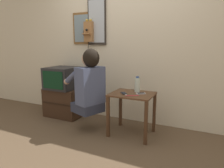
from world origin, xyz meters
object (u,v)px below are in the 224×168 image
object	(u,v)px
wall_mirror	(97,22)
cell_phone_spare	(141,93)
person	(89,82)
toothbrush	(131,95)
television	(62,78)
cell_phone_held	(124,93)
wall_phone_antique	(89,31)
framed_picture	(82,28)
water_bottle	(137,85)

from	to	relation	value
wall_mirror	cell_phone_spare	world-z (taller)	wall_mirror
person	wall_mirror	xyz separation A→B (m)	(-0.23, 0.65, 0.91)
toothbrush	cell_phone_spare	bearing A→B (deg)	-57.35
person	television	world-z (taller)	person
cell_phone_held	cell_phone_spare	bearing A→B (deg)	-17.13
television	cell_phone_spare	world-z (taller)	television
person	wall_phone_antique	distance (m)	1.04
framed_picture	cell_phone_held	world-z (taller)	framed_picture
wall_phone_antique	framed_picture	xyz separation A→B (m)	(-0.16, 0.04, 0.06)
person	wall_phone_antique	xyz separation A→B (m)	(-0.37, 0.61, 0.75)
television	wall_mirror	world-z (taller)	wall_mirror
wall_phone_antique	toothbrush	world-z (taller)	wall_phone_antique
wall_mirror	toothbrush	xyz separation A→B (m)	(0.86, -0.64, -1.04)
cell_phone_spare	toothbrush	distance (m)	0.19
person	wall_phone_antique	size ratio (longest dim) A/B	1.23
toothbrush	wall_phone_antique	bearing A→B (deg)	28.66
television	wall_mirror	distance (m)	1.14
person	cell_phone_held	size ratio (longest dim) A/B	6.88
cell_phone_held	cell_phone_spare	xyz separation A→B (m)	(0.22, 0.09, 0.00)
television	toothbrush	xyz separation A→B (m)	(1.40, -0.34, -0.09)
wall_mirror	water_bottle	distance (m)	1.34
television	cell_phone_held	bearing A→B (deg)	-11.42
cell_phone_held	water_bottle	bearing A→B (deg)	12.91
wall_mirror	framed_picture	bearing A→B (deg)	179.39
cell_phone_spare	cell_phone_held	bearing A→B (deg)	-105.50
cell_phone_held	wall_mirror	bearing A→B (deg)	103.96
television	toothbrush	distance (m)	1.44
framed_picture	cell_phone_held	size ratio (longest dim) A/B	4.01
television	wall_mirror	bearing A→B (deg)	29.66
television	wall_mirror	xyz separation A→B (m)	(0.53, 0.30, 0.95)
framed_picture	cell_phone_held	xyz separation A→B (m)	(1.02, -0.56, -0.94)
toothbrush	television	bearing A→B (deg)	46.19
television	toothbrush	world-z (taller)	television
cell_phone_spare	toothbrush	size ratio (longest dim) A/B	0.82
wall_phone_antique	water_bottle	size ratio (longest dim) A/B	3.33
wall_phone_antique	cell_phone_held	size ratio (longest dim) A/B	5.61
person	toothbrush	xyz separation A→B (m)	(0.63, 0.02, -0.13)
person	cell_phone_held	distance (m)	0.52
framed_picture	cell_phone_spare	distance (m)	1.63
water_bottle	cell_phone_spare	bearing A→B (deg)	-46.16
television	wall_phone_antique	distance (m)	0.93
television	framed_picture	distance (m)	0.94
wall_phone_antique	toothbrush	size ratio (longest dim) A/B	4.56
wall_phone_antique	framed_picture	size ratio (longest dim) A/B	1.40
wall_phone_antique	cell_phone_held	bearing A→B (deg)	-31.05
person	water_bottle	size ratio (longest dim) A/B	4.09
cell_phone_spare	toothbrush	world-z (taller)	toothbrush
television	cell_phone_spare	distance (m)	1.49
cell_phone_held	toothbrush	bearing A→B (deg)	-69.36
water_bottle	toothbrush	xyz separation A→B (m)	(-0.00, -0.25, -0.10)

